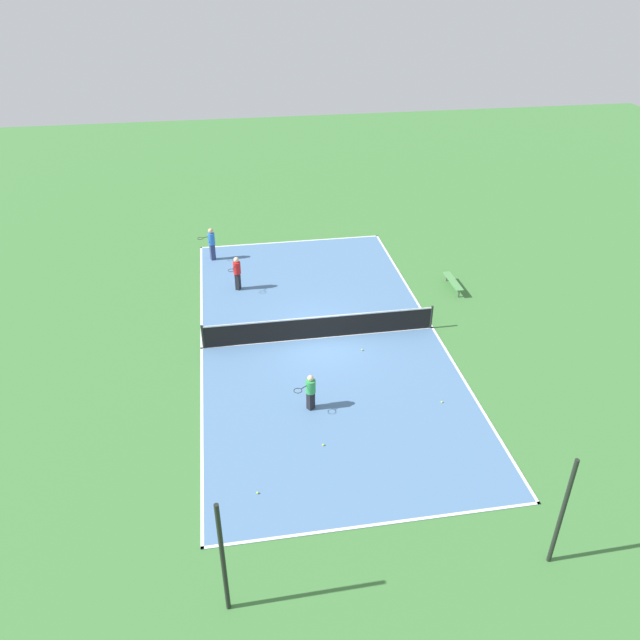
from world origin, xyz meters
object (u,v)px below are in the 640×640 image
(tennis_ball_far_baseline, at_px, (258,493))
(tennis_ball_midcourt, at_px, (323,445))
(tennis_net, at_px, (320,327))
(player_near_blue, at_px, (211,242))
(tennis_ball_near_net, at_px, (362,350))
(player_far_green, at_px, (310,390))
(player_coach_red, at_px, (237,271))
(fence_post_back_right, at_px, (223,559))
(tennis_ball_right_alley, at_px, (442,402))
(fence_post_back_left, at_px, (562,513))
(bench, at_px, (453,282))

(tennis_ball_far_baseline, bearing_deg, tennis_ball_midcourt, -142.84)
(tennis_net, height_order, player_near_blue, player_near_blue)
(tennis_ball_near_net, bearing_deg, tennis_ball_midcourt, 64.70)
(tennis_net, relative_size, player_far_green, 6.78)
(player_coach_red, distance_m, player_near_blue, 3.77)
(tennis_ball_midcourt, xyz_separation_m, tennis_ball_near_net, (-2.54, -5.38, 0.00))
(tennis_ball_near_net, relative_size, tennis_ball_far_baseline, 1.00)
(fence_post_back_right, bearing_deg, tennis_net, -109.77)
(tennis_ball_near_net, bearing_deg, player_near_blue, -58.75)
(tennis_ball_far_baseline, bearing_deg, tennis_net, -111.58)
(tennis_ball_right_alley, relative_size, fence_post_back_left, 0.02)
(tennis_ball_near_net, height_order, tennis_ball_far_baseline, same)
(bench, distance_m, player_far_green, 11.45)
(player_near_blue, height_order, fence_post_back_right, fence_post_back_right)
(tennis_ball_midcourt, bearing_deg, player_coach_red, -79.06)
(player_near_blue, relative_size, tennis_ball_right_alley, 26.00)
(tennis_net, height_order, tennis_ball_midcourt, tennis_net)
(tennis_ball_right_alley, relative_size, tennis_ball_far_baseline, 1.00)
(tennis_ball_midcourt, bearing_deg, tennis_ball_far_baseline, 37.16)
(tennis_ball_midcourt, height_order, tennis_ball_right_alley, same)
(player_coach_red, relative_size, tennis_ball_far_baseline, 25.09)
(player_coach_red, xyz_separation_m, tennis_ball_near_net, (-4.79, 6.21, -0.95))
(tennis_net, height_order, tennis_ball_far_baseline, tennis_net)
(player_near_blue, relative_size, fence_post_back_left, 0.47)
(tennis_net, xyz_separation_m, fence_post_back_left, (-4.35, 12.11, 1.29))
(tennis_ball_midcourt, xyz_separation_m, tennis_ball_far_baseline, (2.35, 1.78, 0.00))
(tennis_ball_midcourt, distance_m, tennis_ball_far_baseline, 2.95)
(tennis_ball_right_alley, distance_m, fence_post_back_right, 10.83)
(bench, distance_m, tennis_ball_far_baseline, 15.72)
(tennis_ball_near_net, xyz_separation_m, tennis_ball_far_baseline, (4.89, 7.16, 0.00))
(player_near_blue, relative_size, player_far_green, 1.21)
(tennis_net, distance_m, bench, 7.85)
(tennis_net, distance_m, tennis_ball_midcourt, 6.73)
(player_coach_red, height_order, tennis_ball_near_net, player_coach_red)
(fence_post_back_right, bearing_deg, player_far_green, -113.42)
(fence_post_back_right, bearing_deg, tennis_ball_right_alley, -138.94)
(tennis_ball_midcourt, relative_size, fence_post_back_right, 0.02)
(player_coach_red, distance_m, player_far_green, 9.82)
(tennis_net, bearing_deg, player_far_green, 76.50)
(tennis_ball_near_net, distance_m, tennis_ball_right_alley, 4.40)
(player_near_blue, relative_size, tennis_ball_far_baseline, 26.00)
(bench, relative_size, fence_post_back_left, 0.53)
(tennis_ball_right_alley, bearing_deg, tennis_ball_near_net, -60.92)
(bench, relative_size, tennis_ball_midcourt, 29.29)
(fence_post_back_left, bearing_deg, player_far_green, -53.87)
(player_near_blue, bearing_deg, fence_post_back_left, 90.66)
(bench, xyz_separation_m, fence_post_back_left, (2.76, 15.44, 1.47))
(player_coach_red, distance_m, tennis_ball_midcourt, 11.85)
(tennis_ball_right_alley, bearing_deg, fence_post_back_right, 41.06)
(tennis_ball_far_baseline, height_order, fence_post_back_left, fence_post_back_left)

